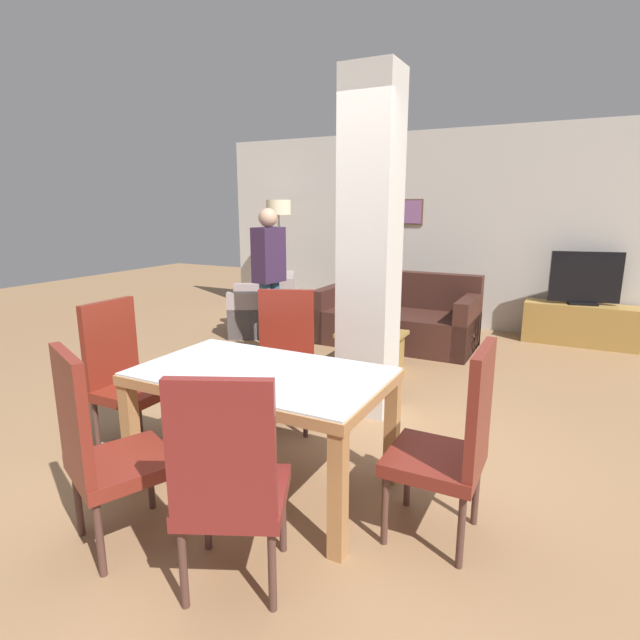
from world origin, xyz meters
TOP-DOWN VIEW (x-y plane):
  - ground_plane at (0.00, 0.00)m, footprint 18.00×18.00m
  - back_wall at (-0.00, 4.77)m, footprint 7.20×0.09m
  - divider_pillar at (0.12, 1.38)m, footprint 0.42×0.38m
  - dining_table at (0.00, 0.00)m, footprint 1.48×0.88m
  - dining_chair_head_right at (1.14, 0.00)m, footprint 0.46×0.46m
  - dining_chair_far_left at (-0.37, 0.87)m, footprint 0.60×0.60m
  - dining_chair_head_left at (-1.16, 0.00)m, footprint 0.46×0.46m
  - dining_chair_near_left at (-0.37, -0.84)m, footprint 0.61×0.61m
  - dining_chair_near_right at (0.37, -0.80)m, footprint 0.61×0.61m
  - sofa at (-0.32, 3.49)m, footprint 1.90×0.93m
  - armchair at (-2.09, 3.22)m, footprint 1.16×1.17m
  - coffee_table at (-0.24, 2.42)m, footprint 0.66×0.53m
  - bottle at (-0.13, 2.36)m, footprint 0.08×0.08m
  - tv_stand at (1.71, 4.49)m, footprint 1.29×0.40m
  - tv_screen at (1.71, 4.49)m, footprint 0.80×0.27m
  - floor_lamp at (-2.52, 4.28)m, footprint 0.37×0.37m
  - standing_person at (-1.62, 2.61)m, footprint 0.27×0.41m

SIDE VIEW (x-z plane):
  - ground_plane at x=0.00m, z-range 0.00..0.00m
  - coffee_table at x=-0.24m, z-range 0.01..0.40m
  - tv_stand at x=1.71m, z-range 0.00..0.51m
  - armchair at x=-2.09m, z-range -0.12..0.67m
  - sofa at x=-0.32m, z-range -0.14..0.73m
  - bottle at x=-0.13m, z-range 0.36..0.65m
  - dining_chair_head_right at x=1.14m, z-range 0.03..1.08m
  - dining_chair_far_left at x=-0.37m, z-range 0.03..1.08m
  - dining_chair_head_left at x=-1.16m, z-range 0.03..1.08m
  - dining_chair_near_left at x=-0.37m, z-range 0.03..1.08m
  - dining_chair_near_right at x=0.37m, z-range 0.03..1.08m
  - dining_table at x=0.00m, z-range 0.21..0.95m
  - tv_screen at x=1.71m, z-range 0.50..1.14m
  - standing_person at x=-1.62m, z-range 0.13..1.79m
  - divider_pillar at x=0.12m, z-range 0.00..2.70m
  - back_wall at x=0.00m, z-range 0.00..2.70m
  - floor_lamp at x=-2.52m, z-range 0.62..2.39m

